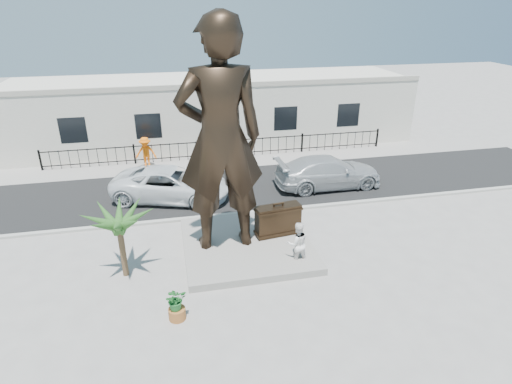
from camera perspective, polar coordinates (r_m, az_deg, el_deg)
The scene contains 16 objects.
ground at distance 16.98m, azimuth 1.43°, elevation -9.84°, with size 100.00×100.00×0.00m, color #9E9991.
street at distance 23.89m, azimuth -3.02°, elevation 0.80°, with size 40.00×7.00×0.01m, color black.
curb at distance 20.74m, azimuth -1.45°, elevation -2.85°, with size 40.00×0.25×0.12m, color #A5A399.
far_sidewalk at distance 27.56m, azimuth -4.37°, elevation 4.06°, with size 40.00×2.50×0.02m, color #9E9991.
plinth at distance 18.05m, azimuth -1.23°, elevation -7.01°, with size 5.20×5.20×0.30m, color gray.
fence at distance 28.11m, azimuth -4.64°, elevation 5.74°, with size 22.00×0.10×1.20m, color black.
building at distance 31.68m, azimuth -5.80°, elevation 10.85°, with size 28.00×7.00×4.40m, color silver.
statue at distance 16.10m, azimuth -4.79°, elevation 7.09°, with size 3.27×2.15×8.97m, color black.
suitcase at distance 18.20m, azimuth 2.95°, elevation -3.76°, with size 1.91×0.61×1.35m, color black.
tourist at distance 16.75m, azimuth 5.54°, elevation -6.85°, with size 0.87×0.68×1.79m, color white.
car_white at distance 22.43m, azimuth -11.20°, elevation 1.06°, with size 2.78×6.02×1.67m, color white.
car_silver at distance 23.85m, azimuth 9.62°, elevation 2.66°, with size 2.38×5.86×1.70m, color #AAAEAF.
worker at distance 26.97m, azimuth -14.48°, elevation 5.10°, with size 1.26×0.72×1.95m, color orange.
palm_tree at distance 17.23m, azimuth -16.91°, elevation -10.49°, with size 1.80×1.80×3.20m, color #27531E, non-canonical shape.
planter at distance 14.69m, azimuth -10.47°, elevation -15.65°, with size 0.56×0.56×0.40m, color #9F5B2A.
shrub at distance 14.32m, azimuth -10.65°, elevation -13.88°, with size 0.68×0.59×0.75m, color #226A2B.
Camera 1 is at (-3.35, -13.64, 9.55)m, focal length 30.00 mm.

